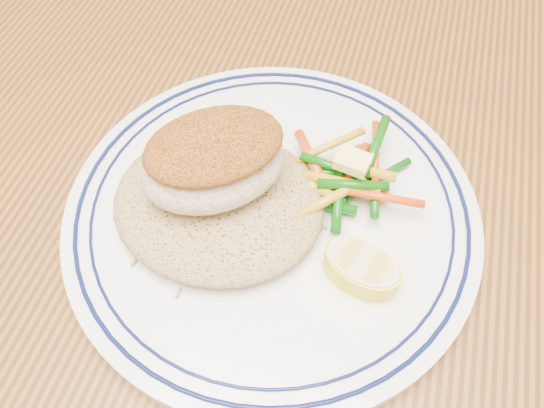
% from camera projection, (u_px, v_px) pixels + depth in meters
% --- Properties ---
extents(ground, '(4.00, 4.00, 0.00)m').
position_uv_depth(ground, '(264.00, 401.00, 1.05)').
color(ground, brown).
rests_on(ground, ground).
extents(dining_table, '(1.50, 0.90, 0.75)m').
position_uv_depth(dining_table, '(256.00, 227.00, 0.51)').
color(dining_table, '#4F2C0F').
rests_on(dining_table, ground).
extents(plate, '(0.30, 0.30, 0.02)m').
position_uv_depth(plate, '(272.00, 212.00, 0.39)').
color(plate, white).
rests_on(plate, dining_table).
extents(rice_pilaf, '(0.15, 0.13, 0.03)m').
position_uv_depth(rice_pilaf, '(218.00, 200.00, 0.37)').
color(rice_pilaf, '#967A4B').
rests_on(rice_pilaf, plate).
extents(fish_fillet, '(0.12, 0.12, 0.05)m').
position_uv_depth(fish_fillet, '(214.00, 160.00, 0.35)').
color(fish_fillet, beige).
rests_on(fish_fillet, rice_pilaf).
extents(vegetable_pile, '(0.11, 0.11, 0.03)m').
position_uv_depth(vegetable_pile, '(341.00, 178.00, 0.38)').
color(vegetable_pile, '#0D530A').
rests_on(vegetable_pile, plate).
extents(butter_pat, '(0.03, 0.02, 0.01)m').
position_uv_depth(butter_pat, '(353.00, 161.00, 0.37)').
color(butter_pat, '#FDED7C').
rests_on(butter_pat, vegetable_pile).
extents(lemon_wedge, '(0.06, 0.06, 0.02)m').
position_uv_depth(lemon_wedge, '(362.00, 267.00, 0.35)').
color(lemon_wedge, yellow).
rests_on(lemon_wedge, plate).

